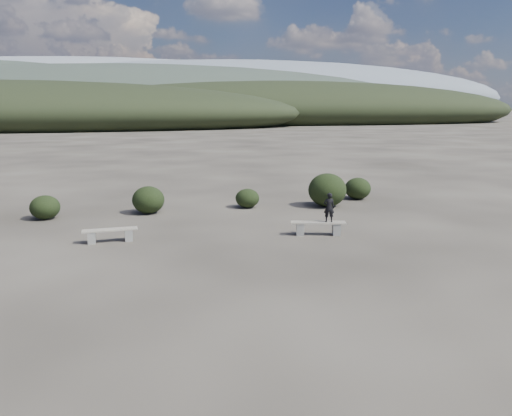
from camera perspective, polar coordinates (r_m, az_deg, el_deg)
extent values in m
plane|color=#2A2620|center=(11.26, 0.78, -9.13)|extent=(1200.00, 1200.00, 0.00)
cube|color=gray|center=(15.51, -18.28, -3.23)|extent=(0.24, 0.32, 0.36)
cube|color=gray|center=(15.51, -14.34, -3.01)|extent=(0.24, 0.32, 0.36)
cube|color=gray|center=(15.46, -16.35, -2.40)|extent=(1.62, 0.43, 0.04)
cube|color=gray|center=(15.75, 5.06, -2.42)|extent=(0.31, 0.38, 0.38)
cube|color=gray|center=(15.87, 9.17, -2.42)|extent=(0.31, 0.38, 0.38)
cube|color=gray|center=(15.75, 7.14, -1.67)|extent=(1.74, 0.77, 0.05)
imported|color=black|center=(15.68, 8.34, 0.07)|extent=(0.38, 0.29, 0.93)
ellipsoid|color=black|center=(19.42, -22.98, 0.08)|extent=(1.05, 1.05, 0.86)
ellipsoid|color=black|center=(19.26, -12.21, 0.92)|extent=(1.21, 1.21, 1.03)
ellipsoid|color=black|center=(19.91, -0.99, 1.12)|extent=(0.95, 0.95, 0.76)
ellipsoid|color=black|center=(20.32, 8.15, 2.05)|extent=(1.54, 1.54, 1.35)
ellipsoid|color=black|center=(22.21, 11.55, 2.20)|extent=(1.13, 1.13, 0.94)
ellipsoid|color=black|center=(102.73, -26.06, 9.64)|extent=(110.00, 40.00, 12.00)
ellipsoid|color=black|center=(125.95, 4.38, 11.09)|extent=(120.00, 44.00, 14.00)
ellipsoid|color=#2D382E|center=(170.25, -12.44, 11.71)|extent=(190.00, 64.00, 24.00)
ellipsoid|color=slate|center=(318.65, 0.13, 12.56)|extent=(340.00, 110.00, 44.00)
ellipsoid|color=gray|center=(411.24, -17.26, 12.19)|extent=(460.00, 140.00, 56.00)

